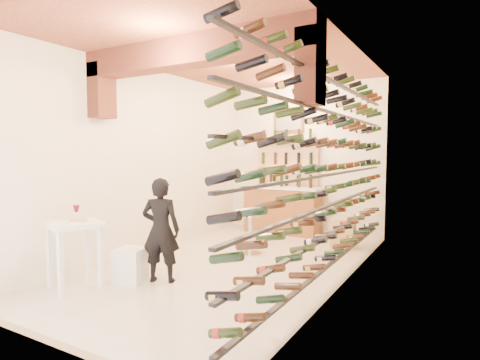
% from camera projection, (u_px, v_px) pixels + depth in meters
% --- Properties ---
extents(ground, '(6.00, 6.00, 0.00)m').
position_uv_depth(ground, '(230.00, 265.00, 6.10)').
color(ground, beige).
rests_on(ground, ground).
extents(room_shell, '(3.52, 6.02, 3.21)m').
position_uv_depth(room_shell, '(221.00, 117.00, 5.72)').
color(room_shell, white).
rests_on(room_shell, ground).
extents(wine_rack, '(0.32, 5.70, 2.56)m').
position_uv_depth(wine_rack, '(328.00, 167.00, 5.23)').
color(wine_rack, black).
rests_on(wine_rack, ground).
extents(back_counter, '(1.70, 0.62, 1.29)m').
position_uv_depth(back_counter, '(282.00, 208.00, 8.50)').
color(back_counter, '#93582D').
rests_on(back_counter, ground).
extents(back_shelving, '(1.40, 0.31, 2.73)m').
position_uv_depth(back_shelving, '(287.00, 178.00, 8.66)').
color(back_shelving, '#E2B27F').
rests_on(back_shelving, ground).
extents(tasting_table, '(0.76, 0.76, 1.05)m').
position_uv_depth(tasting_table, '(74.00, 234.00, 4.97)').
color(tasting_table, white).
rests_on(tasting_table, ground).
extents(white_stool, '(0.45, 0.45, 0.46)m').
position_uv_depth(white_stool, '(131.00, 265.00, 5.27)').
color(white_stool, white).
rests_on(white_stool, ground).
extents(person, '(0.61, 0.51, 1.41)m').
position_uv_depth(person, '(161.00, 230.00, 5.27)').
color(person, black).
rests_on(person, ground).
extents(chrome_barstool, '(0.37, 0.37, 0.72)m').
position_uv_depth(chrome_barstool, '(251.00, 230.00, 6.69)').
color(chrome_barstool, silver).
rests_on(chrome_barstool, ground).
extents(crate_lower, '(0.53, 0.44, 0.28)m').
position_uv_depth(crate_lower, '(342.00, 240.00, 7.19)').
color(crate_lower, tan).
rests_on(crate_lower, ground).
extents(crate_upper, '(0.45, 0.32, 0.25)m').
position_uv_depth(crate_upper, '(343.00, 226.00, 7.17)').
color(crate_upper, tan).
rests_on(crate_upper, crate_lower).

